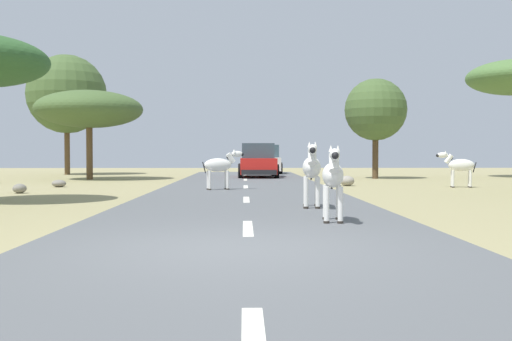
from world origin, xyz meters
TOP-DOWN VIEW (x-y plane):
  - ground_plane at (0.00, 0.00)m, footprint 90.00×90.00m
  - road at (0.25, 0.00)m, footprint 6.00×64.00m
  - lane_markings at (0.25, -1.00)m, footprint 0.16×56.00m
  - zebra_0 at (1.71, 5.67)m, footprint 0.50×1.56m
  - zebra_1 at (-0.61, 12.40)m, footprint 1.41×0.65m
  - zebra_2 at (8.19, 14.37)m, footprint 1.44×0.54m
  - zebra_3 at (1.76, 2.87)m, footprint 0.47×1.44m
  - car_0 at (0.90, 23.28)m, footprint 2.03×4.35m
  - car_1 at (1.45, 29.14)m, footprint 2.04×4.35m
  - tree_0 at (-10.39, 28.26)m, footprint 4.69×4.69m
  - tree_4 at (-7.33, 21.53)m, footprint 5.17×5.17m
  - tree_6 at (6.80, 22.23)m, footprint 3.11×3.11m
  - rock_0 at (-6.93, 11.41)m, footprint 0.43×0.42m
  - rock_1 at (4.22, 15.55)m, footprint 0.56×0.58m
  - rock_3 at (-6.78, 14.93)m, footprint 0.53×0.49m

SIDE VIEW (x-z plane):
  - ground_plane at x=0.00m, z-range 0.00..0.00m
  - road at x=0.25m, z-range 0.00..0.05m
  - lane_markings at x=0.25m, z-range 0.05..0.06m
  - rock_3 at x=-6.78m, z-range 0.00..0.27m
  - rock_0 at x=-6.93m, z-range 0.00..0.30m
  - rock_1 at x=4.22m, z-range 0.00..0.40m
  - zebra_2 at x=8.19m, z-range 0.13..1.50m
  - car_0 at x=0.90m, z-range -0.02..1.72m
  - car_1 at x=1.45m, z-range -0.02..1.72m
  - zebra_3 at x=1.76m, z-range 0.18..1.54m
  - zebra_1 at x=-0.61m, z-range 0.18..1.54m
  - zebra_0 at x=1.71m, z-range 0.19..1.66m
  - tree_4 at x=-7.33m, z-range 1.25..5.57m
  - tree_6 at x=6.80m, z-range 0.94..5.97m
  - tree_0 at x=-10.39m, z-range 1.23..8.38m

